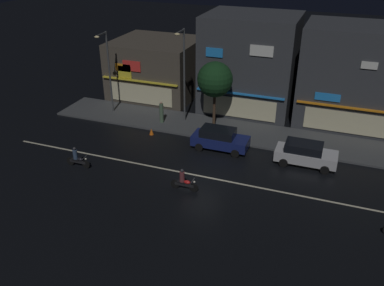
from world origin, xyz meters
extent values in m
plane|color=black|center=(0.00, 0.00, 0.00)|extent=(140.00, 140.00, 0.00)
cube|color=beige|center=(0.00, 0.00, 0.01)|extent=(30.27, 0.16, 0.01)
cube|color=#424447|center=(0.00, 7.57, 0.07)|extent=(31.86, 4.41, 0.14)
cube|color=#4C443A|center=(-9.56, 13.51, 2.78)|extent=(8.08, 7.37, 5.55)
cube|color=yellow|center=(-9.56, 9.71, 2.60)|extent=(7.67, 0.24, 0.12)
cube|color=yellow|center=(-11.07, 9.77, 3.28)|extent=(1.35, 0.08, 1.17)
cube|color=orange|center=(-11.19, 9.77, 3.70)|extent=(1.55, 0.08, 0.70)
cube|color=red|center=(-10.30, 9.77, 3.95)|extent=(1.81, 0.08, 0.96)
cube|color=beige|center=(-9.56, 9.77, 1.30)|extent=(6.46, 0.06, 1.80)
cube|color=#383A3F|center=(9.56, 12.95, 4.19)|extent=(9.96, 6.25, 8.39)
cube|color=orange|center=(9.56, 9.71, 2.60)|extent=(9.46, 0.24, 0.12)
cube|color=white|center=(9.72, 9.77, 6.09)|extent=(1.17, 0.08, 0.55)
cube|color=#268CF2|center=(7.15, 9.77, 3.24)|extent=(1.96, 0.08, 0.62)
cube|color=beige|center=(9.56, 9.77, 1.30)|extent=(7.96, 0.06, 1.80)
cube|color=#383A3F|center=(0.00, 13.11, 4.34)|extent=(8.09, 6.57, 8.68)
cube|color=#268CF2|center=(0.00, 9.71, 2.60)|extent=(7.69, 0.24, 0.12)
cube|color=#268CF2|center=(-2.36, 9.77, 5.94)|extent=(1.47, 0.08, 0.76)
cube|color=white|center=(1.60, 9.77, 6.44)|extent=(1.90, 0.08, 0.88)
cube|color=beige|center=(0.00, 9.77, 1.30)|extent=(6.47, 0.06, 1.80)
cylinder|color=#47494C|center=(-11.40, 7.70, 3.79)|extent=(0.16, 0.16, 7.29)
cube|color=#47494C|center=(-11.40, 7.00, 7.33)|extent=(0.10, 1.40, 0.10)
ellipsoid|color=#F9E099|center=(-11.40, 6.30, 7.25)|extent=(0.44, 0.32, 0.20)
cylinder|color=#47494C|center=(-4.41, 8.06, 4.13)|extent=(0.16, 0.16, 7.98)
cube|color=#47494C|center=(-4.41, 7.36, 8.02)|extent=(0.10, 1.40, 0.10)
ellipsoid|color=#F9E099|center=(-4.41, 6.66, 7.94)|extent=(0.44, 0.32, 0.20)
cylinder|color=#4C664C|center=(-6.13, 6.98, 0.99)|extent=(0.35, 0.35, 1.71)
sphere|color=tan|center=(-6.13, 6.98, 1.96)|extent=(0.22, 0.22, 0.22)
cylinder|color=#473323|center=(-1.65, 7.85, 1.63)|extent=(0.24, 0.24, 2.97)
sphere|color=#143819|center=(-1.65, 7.85, 4.27)|extent=(2.91, 2.91, 2.91)
cube|color=silver|center=(6.43, 4.16, 0.69)|extent=(4.30, 1.78, 0.76)
cube|color=black|center=(6.21, 4.16, 1.37)|extent=(2.58, 1.57, 0.60)
cube|color=#F9F2CC|center=(8.54, 4.77, 0.79)|extent=(0.08, 0.20, 0.12)
cube|color=#F9F2CC|center=(8.54, 3.55, 0.79)|extent=(0.08, 0.20, 0.12)
cylinder|color=black|center=(7.85, 5.05, 0.31)|extent=(0.62, 0.20, 0.62)
cylinder|color=black|center=(7.85, 3.27, 0.31)|extent=(0.62, 0.20, 0.62)
cylinder|color=black|center=(5.01, 5.05, 0.31)|extent=(0.62, 0.20, 0.62)
cylinder|color=black|center=(5.01, 3.27, 0.31)|extent=(0.62, 0.20, 0.62)
cube|color=navy|center=(0.02, 4.29, 0.69)|extent=(4.30, 1.78, 0.76)
cube|color=black|center=(-0.20, 4.29, 1.37)|extent=(2.58, 1.57, 0.60)
cube|color=#F9F2CC|center=(2.13, 4.89, 0.79)|extent=(0.08, 0.20, 0.12)
cube|color=#F9F2CC|center=(2.13, 3.68, 0.79)|extent=(0.08, 0.20, 0.12)
cylinder|color=black|center=(1.43, 5.18, 0.31)|extent=(0.62, 0.20, 0.62)
cylinder|color=black|center=(1.43, 3.40, 0.31)|extent=(0.62, 0.20, 0.62)
cylinder|color=black|center=(-1.40, 5.18, 0.31)|extent=(0.62, 0.20, 0.62)
cylinder|color=black|center=(-1.40, 3.40, 0.31)|extent=(0.62, 0.20, 0.62)
cylinder|color=black|center=(-8.03, -1.82, 0.30)|extent=(0.60, 0.08, 0.60)
cylinder|color=black|center=(-9.33, -1.82, 0.30)|extent=(0.60, 0.10, 0.60)
cube|color=black|center=(-8.68, -1.82, 0.40)|extent=(1.30, 0.14, 0.20)
ellipsoid|color=black|center=(-8.48, -1.82, 0.62)|extent=(0.44, 0.26, 0.24)
cube|color=black|center=(-8.88, -1.82, 0.55)|extent=(0.56, 0.22, 0.10)
cylinder|color=slate|center=(-8.08, -1.82, 0.85)|extent=(0.03, 0.60, 0.03)
sphere|color=white|center=(-7.99, -1.82, 0.75)|extent=(0.14, 0.14, 0.14)
cylinder|color=#334766|center=(-8.83, -1.82, 0.95)|extent=(0.32, 0.32, 0.70)
sphere|color=#333338|center=(-8.83, -1.82, 1.41)|extent=(0.22, 0.22, 0.22)
cylinder|color=black|center=(0.13, -1.93, 0.30)|extent=(0.60, 0.08, 0.60)
cylinder|color=black|center=(-1.17, -1.93, 0.30)|extent=(0.60, 0.10, 0.60)
cube|color=black|center=(-0.52, -1.93, 0.40)|extent=(1.30, 0.14, 0.20)
ellipsoid|color=red|center=(-0.32, -1.93, 0.62)|extent=(0.44, 0.26, 0.24)
cube|color=black|center=(-0.72, -1.93, 0.55)|extent=(0.56, 0.22, 0.10)
cylinder|color=slate|center=(0.08, -1.93, 0.85)|extent=(0.03, 0.60, 0.03)
sphere|color=white|center=(0.17, -1.93, 0.75)|extent=(0.14, 0.14, 0.14)
cylinder|color=brown|center=(-0.67, -1.93, 0.95)|extent=(0.32, 0.32, 0.70)
sphere|color=#333338|center=(-0.67, -1.93, 1.41)|extent=(0.22, 0.22, 0.22)
cone|color=orange|center=(-6.04, 4.69, 0.28)|extent=(0.36, 0.36, 0.55)
camera|label=1|loc=(7.69, -22.47, 14.88)|focal=38.12mm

